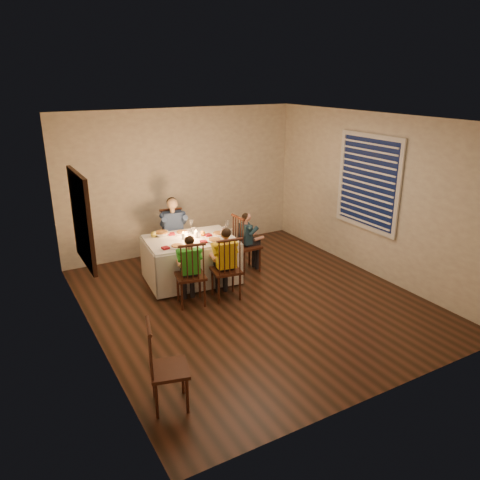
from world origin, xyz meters
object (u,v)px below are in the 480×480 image
chair_end (247,270)px  serving_bowl (162,234)px  chair_adult (175,265)px  dining_table (190,251)px  chair_extra (171,405)px  adult (175,265)px  child_green (192,303)px  chair_near_right (226,297)px  child_yellow (226,297)px  chair_near_left (192,303)px  child_teal (247,270)px

chair_end → serving_bowl: serving_bowl is taller
chair_adult → chair_end: 1.26m
dining_table → chair_extra: 3.05m
adult → child_green: 1.50m
chair_end → adult: (-0.98, 0.79, 0.00)m
chair_near_right → child_yellow: child_yellow is taller
serving_bowl → chair_end: bearing=-17.0°
chair_end → serving_bowl: size_ratio=4.18×
child_yellow → serving_bowl: size_ratio=4.64×
chair_adult → chair_near_right: same height
chair_near_left → chair_end: size_ratio=1.00×
dining_table → chair_extra: dining_table is taller
adult → child_yellow: adult is taller
child_teal → serving_bowl: (-1.33, 0.41, 0.75)m
child_yellow → chair_adult: bearing=-74.2°
chair_end → chair_extra: size_ratio=1.04×
chair_near_right → adult: bearing=-74.2°
dining_table → chair_near_left: size_ratio=1.51×
chair_end → child_yellow: size_ratio=0.90×
dining_table → child_green: bearing=-108.1°
chair_extra → serving_bowl: bearing=-4.8°
dining_table → chair_near_right: 0.98m
chair_end → serving_bowl: 1.58m
serving_bowl → chair_near_right: bearing=-64.7°
chair_near_right → child_green: (-0.53, 0.07, 0.00)m
chair_extra → child_yellow: (1.61, 1.85, 0.00)m
chair_adult → chair_extra: size_ratio=1.04×
chair_end → adult: 1.26m
chair_end → child_green: child_green is taller
chair_end → chair_near_right: bearing=131.5°
child_green → chair_extra: bearing=72.3°
serving_bowl → child_green: bearing=-89.5°
child_yellow → child_teal: 1.08m
child_yellow → adult: bearing=-74.2°
child_yellow → dining_table: bearing=-66.8°
child_green → child_yellow: 0.54m
child_green → chair_near_left: bearing=11.7°
adult → chair_near_left: bearing=-93.4°
chair_near_right → child_yellow: bearing=-0.0°
chair_extra → chair_near_right: bearing=-26.2°
child_teal → chair_adult: bearing=49.4°
child_yellow → serving_bowl: (-0.54, 1.15, 0.75)m
chair_adult → child_teal: 1.26m
chair_adult → chair_extra: 3.67m
child_green → serving_bowl: bearing=-77.8°
chair_extra → serving_bowl: 3.27m
child_green → child_yellow: bearing=-176.0°
chair_near_left → chair_extra: chair_near_left is taller
chair_near_left → child_green: bearing=-168.3°
chair_adult → chair_near_left: size_ratio=1.00×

